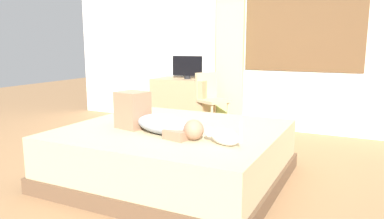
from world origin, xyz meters
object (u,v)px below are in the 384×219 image
(desk, at_px, (184,102))
(chair_by_desk, at_px, (210,97))
(person_lying, at_px, (155,120))
(tv_monitor, at_px, (187,67))
(cup, at_px, (201,77))
(cat, at_px, (223,136))
(bed, at_px, (173,154))

(desk, height_order, chair_by_desk, chair_by_desk)
(person_lying, distance_m, chair_by_desk, 2.19)
(tv_monitor, relative_size, cup, 5.43)
(person_lying, height_order, chair_by_desk, chair_by_desk)
(cup, distance_m, chair_by_desk, 0.33)
(cat, distance_m, cup, 2.65)
(bed, xyz_separation_m, cat, (0.63, -0.33, 0.32))
(bed, relative_size, chair_by_desk, 2.32)
(desk, xyz_separation_m, tv_monitor, (0.07, -0.00, 0.55))
(person_lying, relative_size, chair_by_desk, 1.09)
(cat, relative_size, tv_monitor, 0.72)
(cat, xyz_separation_m, cup, (-1.25, 2.33, 0.22))
(desk, height_order, cup, cup)
(desk, bearing_deg, bed, -65.08)
(cat, bearing_deg, tv_monitor, 122.34)
(tv_monitor, distance_m, chair_by_desk, 0.63)
(person_lying, distance_m, cup, 2.29)
(cup, relative_size, chair_by_desk, 0.10)
(desk, bearing_deg, person_lying, -68.56)
(tv_monitor, height_order, cup, tv_monitor)
(person_lying, relative_size, desk, 1.05)
(chair_by_desk, bearing_deg, person_lying, -79.85)
(bed, relative_size, cat, 5.76)
(bed, distance_m, desk, 2.31)
(desk, distance_m, tv_monitor, 0.56)
(bed, height_order, chair_by_desk, chair_by_desk)
(person_lying, bearing_deg, desk, 111.44)
(person_lying, relative_size, tv_monitor, 1.96)
(bed, relative_size, person_lying, 2.12)
(bed, bearing_deg, chair_by_desk, 103.13)
(bed, bearing_deg, person_lying, -107.36)
(desk, bearing_deg, tv_monitor, -0.00)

